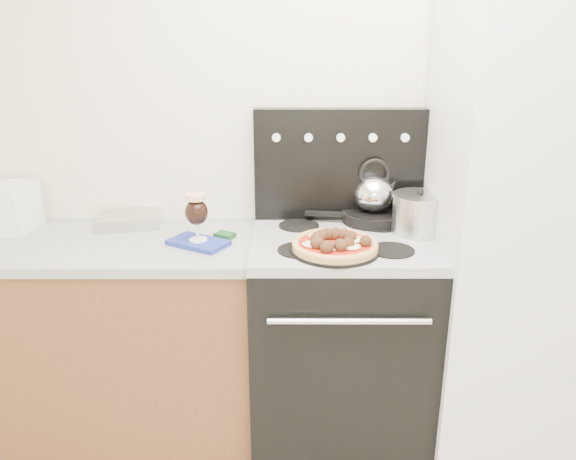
{
  "coord_description": "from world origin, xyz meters",
  "views": [
    {
      "loc": [
        -0.14,
        -1.03,
        1.72
      ],
      "look_at": [
        -0.15,
        1.05,
        1.0
      ],
      "focal_mm": 35.0,
      "sensor_mm": 36.0,
      "label": 1
    }
  ],
  "objects_px": {
    "beer_glass": "(197,217)",
    "pizza": "(335,243)",
    "base_cabinet": "(94,337)",
    "tea_kettle": "(374,190)",
    "stock_pot": "(418,215)",
    "skillet": "(372,217)",
    "pizza_pan": "(335,250)",
    "oven_mitt": "(198,243)",
    "fridge": "(513,233)",
    "stove_body": "(339,339)"
  },
  "relations": [
    {
      "from": "stock_pot",
      "to": "pizza_pan",
      "type": "bearing_deg",
      "value": -148.94
    },
    {
      "from": "base_cabinet",
      "to": "oven_mitt",
      "type": "height_order",
      "value": "oven_mitt"
    },
    {
      "from": "skillet",
      "to": "stock_pot",
      "type": "height_order",
      "value": "stock_pot"
    },
    {
      "from": "beer_glass",
      "to": "pizza",
      "type": "height_order",
      "value": "beer_glass"
    },
    {
      "from": "tea_kettle",
      "to": "stove_body",
      "type": "bearing_deg",
      "value": -135.6
    },
    {
      "from": "oven_mitt",
      "to": "pizza_pan",
      "type": "height_order",
      "value": "pizza_pan"
    },
    {
      "from": "base_cabinet",
      "to": "stove_body",
      "type": "height_order",
      "value": "stove_body"
    },
    {
      "from": "pizza",
      "to": "tea_kettle",
      "type": "distance_m",
      "value": 0.43
    },
    {
      "from": "pizza_pan",
      "to": "stock_pot",
      "type": "xyz_separation_m",
      "value": [
        0.37,
        0.22,
        0.07
      ]
    },
    {
      "from": "pizza",
      "to": "base_cabinet",
      "type": "bearing_deg",
      "value": 170.25
    },
    {
      "from": "pizza_pan",
      "to": "stock_pot",
      "type": "distance_m",
      "value": 0.44
    },
    {
      "from": "base_cabinet",
      "to": "stock_pot",
      "type": "relative_size",
      "value": 6.58
    },
    {
      "from": "oven_mitt",
      "to": "pizza_pan",
      "type": "relative_size",
      "value": 0.69
    },
    {
      "from": "stove_body",
      "to": "stock_pot",
      "type": "xyz_separation_m",
      "value": [
        0.33,
        0.07,
        0.56
      ]
    },
    {
      "from": "pizza_pan",
      "to": "skillet",
      "type": "bearing_deg",
      "value": 61.54
    },
    {
      "from": "pizza_pan",
      "to": "oven_mitt",
      "type": "bearing_deg",
      "value": 167.67
    },
    {
      "from": "fridge",
      "to": "beer_glass",
      "type": "distance_m",
      "value": 1.3
    },
    {
      "from": "skillet",
      "to": "stock_pot",
      "type": "distance_m",
      "value": 0.23
    },
    {
      "from": "oven_mitt",
      "to": "pizza",
      "type": "relative_size",
      "value": 0.72
    },
    {
      "from": "stock_pot",
      "to": "tea_kettle",
      "type": "bearing_deg",
      "value": 140.87
    },
    {
      "from": "base_cabinet",
      "to": "stock_pot",
      "type": "height_order",
      "value": "stock_pot"
    },
    {
      "from": "fridge",
      "to": "oven_mitt",
      "type": "xyz_separation_m",
      "value": [
        -1.3,
        -0.01,
        -0.04
      ]
    },
    {
      "from": "beer_glass",
      "to": "pizza",
      "type": "bearing_deg",
      "value": -12.33
    },
    {
      "from": "stove_body",
      "to": "pizza",
      "type": "xyz_separation_m",
      "value": [
        -0.04,
        -0.16,
        0.51
      ]
    },
    {
      "from": "pizza_pan",
      "to": "skillet",
      "type": "height_order",
      "value": "skillet"
    },
    {
      "from": "oven_mitt",
      "to": "tea_kettle",
      "type": "distance_m",
      "value": 0.81
    },
    {
      "from": "base_cabinet",
      "to": "pizza_pan",
      "type": "distance_m",
      "value": 1.18
    },
    {
      "from": "pizza",
      "to": "tea_kettle",
      "type": "bearing_deg",
      "value": 61.54
    },
    {
      "from": "base_cabinet",
      "to": "tea_kettle",
      "type": "bearing_deg",
      "value": 8.23
    },
    {
      "from": "beer_glass",
      "to": "skillet",
      "type": "distance_m",
      "value": 0.79
    },
    {
      "from": "fridge",
      "to": "stock_pot",
      "type": "distance_m",
      "value": 0.39
    },
    {
      "from": "oven_mitt",
      "to": "pizza_pan",
      "type": "bearing_deg",
      "value": -12.33
    },
    {
      "from": "fridge",
      "to": "skillet",
      "type": "relative_size",
      "value": 7.03
    },
    {
      "from": "beer_glass",
      "to": "stock_pot",
      "type": "xyz_separation_m",
      "value": [
        0.93,
        0.1,
        -0.02
      ]
    },
    {
      "from": "fridge",
      "to": "pizza_pan",
      "type": "height_order",
      "value": "fridge"
    },
    {
      "from": "pizza_pan",
      "to": "pizza",
      "type": "height_order",
      "value": "pizza"
    },
    {
      "from": "pizza",
      "to": "oven_mitt",
      "type": "bearing_deg",
      "value": 167.67
    },
    {
      "from": "fridge",
      "to": "skillet",
      "type": "bearing_deg",
      "value": 157.02
    },
    {
      "from": "pizza",
      "to": "skillet",
      "type": "height_order",
      "value": "pizza"
    },
    {
      "from": "oven_mitt",
      "to": "pizza",
      "type": "xyz_separation_m",
      "value": [
        0.55,
        -0.12,
        0.04
      ]
    },
    {
      "from": "fridge",
      "to": "tea_kettle",
      "type": "bearing_deg",
      "value": 157.02
    },
    {
      "from": "beer_glass",
      "to": "stock_pot",
      "type": "bearing_deg",
      "value": 6.29
    },
    {
      "from": "base_cabinet",
      "to": "oven_mitt",
      "type": "xyz_separation_m",
      "value": [
        0.51,
        -0.06,
        0.48
      ]
    },
    {
      "from": "oven_mitt",
      "to": "stock_pot",
      "type": "distance_m",
      "value": 0.94
    },
    {
      "from": "skillet",
      "to": "tea_kettle",
      "type": "bearing_deg",
      "value": 0.0
    },
    {
      "from": "pizza_pan",
      "to": "stock_pot",
      "type": "height_order",
      "value": "stock_pot"
    },
    {
      "from": "skillet",
      "to": "tea_kettle",
      "type": "distance_m",
      "value": 0.13
    },
    {
      "from": "skillet",
      "to": "pizza",
      "type": "bearing_deg",
      "value": -118.46
    },
    {
      "from": "base_cabinet",
      "to": "stock_pot",
      "type": "distance_m",
      "value": 1.54
    },
    {
      "from": "beer_glass",
      "to": "tea_kettle",
      "type": "relative_size",
      "value": 1.0
    }
  ]
}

